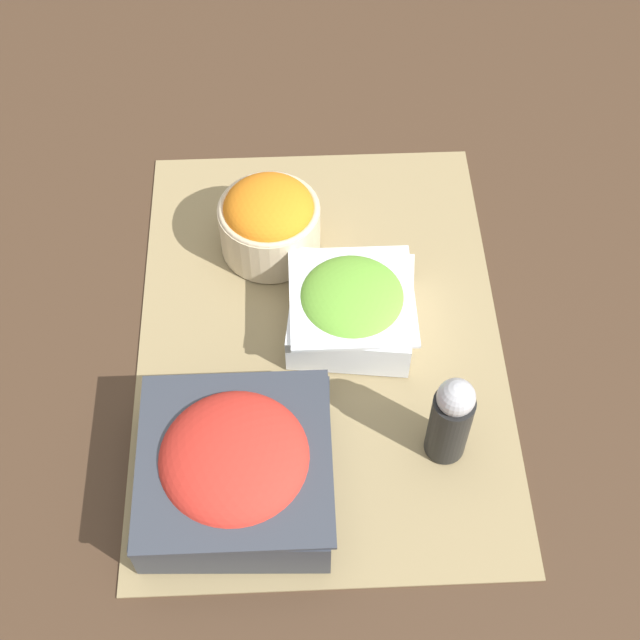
# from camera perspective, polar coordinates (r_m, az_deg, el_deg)

# --- Properties ---
(ground_plane) EXTENTS (3.00, 3.00, 0.00)m
(ground_plane) POSITION_cam_1_polar(r_m,az_deg,el_deg) (0.95, 0.00, -1.18)
(ground_plane) COLOR #422D1E
(placemat) EXTENTS (0.54, 0.38, 0.00)m
(placemat) POSITION_cam_1_polar(r_m,az_deg,el_deg) (0.94, 0.00, -1.11)
(placemat) COLOR #937F56
(placemat) RESTS_ON ground_plane
(lettuce_bowl) EXTENTS (0.14, 0.14, 0.06)m
(lettuce_bowl) POSITION_cam_1_polar(r_m,az_deg,el_deg) (0.93, 2.03, 0.91)
(lettuce_bowl) COLOR white
(lettuce_bowl) RESTS_ON placemat
(carrot_bowl) EXTENTS (0.11, 0.11, 0.09)m
(carrot_bowl) POSITION_cam_1_polar(r_m,az_deg,el_deg) (0.99, -3.26, 6.44)
(carrot_bowl) COLOR beige
(carrot_bowl) RESTS_ON placemat
(tomato_bowl) EXTENTS (0.18, 0.18, 0.08)m
(tomato_bowl) POSITION_cam_1_polar(r_m,az_deg,el_deg) (0.83, -5.42, -9.31)
(tomato_bowl) COLOR #333842
(tomato_bowl) RESTS_ON placemat
(pepper_shaker) EXTENTS (0.04, 0.04, 0.11)m
(pepper_shaker) POSITION_cam_1_polar(r_m,az_deg,el_deg) (0.84, 8.37, -6.27)
(pepper_shaker) COLOR black
(pepper_shaker) RESTS_ON placemat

